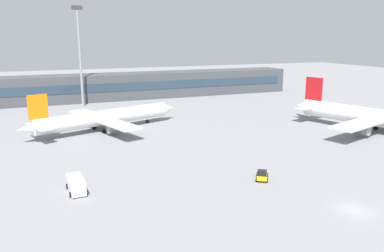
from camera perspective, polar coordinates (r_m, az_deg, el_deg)
ground_plane at (r=84.96m, az=3.72°, el=-1.63°), size 400.00×400.00×0.00m
terminal_building at (r=141.37m, az=-7.37°, el=6.04°), size 113.89×12.13×9.00m
airplane_near at (r=96.76m, az=26.41°, el=0.96°), size 32.16×45.10×11.45m
airplane_mid at (r=92.66m, az=-12.57°, el=1.25°), size 39.15×27.93×9.96m
baggage_tug_yellow at (r=60.53m, az=10.38°, el=-7.15°), size 3.28×3.82×1.75m
service_van_white at (r=57.47m, az=-16.85°, el=-8.30°), size 2.52×5.29×2.08m
floodlight_tower_west at (r=126.37m, az=-16.35°, el=10.74°), size 3.20×0.80×30.86m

